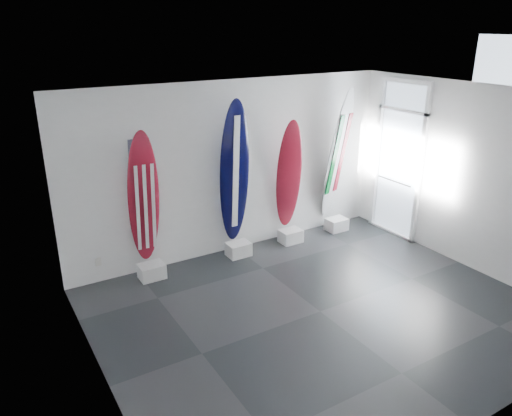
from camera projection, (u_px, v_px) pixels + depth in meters
floor at (320, 311)px, 7.02m from camera, size 6.00×6.00×0.00m
ceiling at (332, 98)px, 5.96m from camera, size 6.00×6.00×0.00m
wall_back at (234, 168)px, 8.49m from camera, size 6.00×0.00×6.00m
wall_front at (498, 299)px, 4.49m from camera, size 6.00×0.00×6.00m
wall_left at (94, 268)px, 5.04m from camera, size 0.00×5.00×5.00m
wall_right at (472, 179)px, 7.94m from camera, size 0.00×5.00×5.00m
display_block_usa at (152, 271)px, 7.90m from camera, size 0.40×0.30×0.24m
surfboard_usa at (144, 199)px, 7.55m from camera, size 0.51×0.36×2.18m
display_block_navy at (239, 249)px, 8.67m from camera, size 0.40×0.30×0.24m
surfboard_navy at (235, 173)px, 8.27m from camera, size 0.57×0.27×2.51m
display_block_swiss at (291, 236)px, 9.21m from camera, size 0.40×0.30×0.24m
surfboard_swiss at (289, 175)px, 8.88m from camera, size 0.55×0.48×2.08m
display_block_italy at (336, 224)px, 9.74m from camera, size 0.40×0.30×0.24m
surfboard_italy at (337, 154)px, 9.33m from camera, size 0.72×0.67×2.56m
wall_outlet at (98, 262)px, 7.70m from camera, size 0.09×0.02×0.13m
glass_door at (398, 162)px, 9.19m from camera, size 0.12×1.16×2.85m
balcony at (440, 196)px, 10.16m from camera, size 2.80×2.20×1.20m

